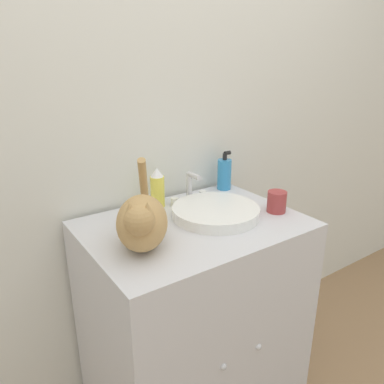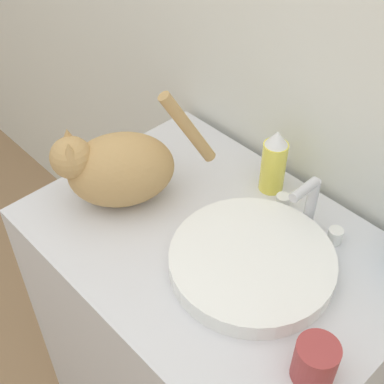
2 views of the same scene
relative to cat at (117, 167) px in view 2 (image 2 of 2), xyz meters
The scene contains 7 objects.
wall_back 0.54m from the cat, 58.38° to the left, with size 6.00×0.05×2.50m.
vanity_cabinet 0.60m from the cat, 14.54° to the left, with size 0.81×0.60×0.90m.
sink_basin 0.36m from the cat, 10.72° to the left, with size 0.34×0.34×0.04m.
faucet 0.43m from the cat, 34.80° to the left, with size 0.18×0.09×0.14m.
cat is the anchor object (origin of this frame).
spray_bottle 0.36m from the cat, 52.59° to the left, with size 0.06×0.06×0.17m.
cup 0.58m from the cat, ahead, with size 0.08×0.08×0.08m.
Camera 2 is at (0.53, -0.27, 1.76)m, focal length 50.00 mm.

